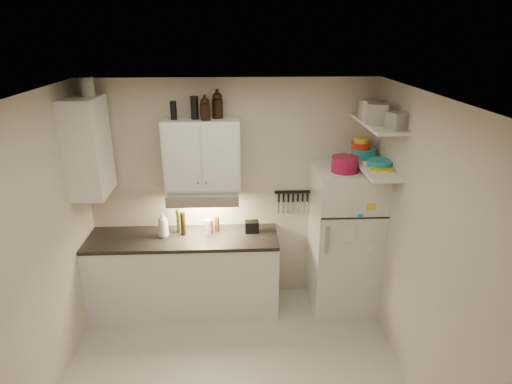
{
  "coord_description": "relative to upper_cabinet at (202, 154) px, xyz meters",
  "views": [
    {
      "loc": [
        0.06,
        -3.06,
        3.07
      ],
      "look_at": [
        0.25,
        0.9,
        1.55
      ],
      "focal_mm": 30.0,
      "sensor_mm": 36.0,
      "label": 1
    }
  ],
  "objects": [
    {
      "name": "side_jar",
      "position": [
        -1.09,
        -0.05,
        0.71
      ],
      "size": [
        0.17,
        0.17,
        0.18
      ],
      "primitive_type": "cylinder",
      "rotation": [
        0.0,
        0.0,
        -0.36
      ],
      "color": "silver",
      "rests_on": "side_cabinet"
    },
    {
      "name": "clear_bottle",
      "position": [
        0.04,
        -0.11,
        -0.81
      ],
      "size": [
        0.08,
        0.08,
        0.18
      ],
      "primitive_type": "cylinder",
      "rotation": [
        0.0,
        0.0,
        -0.39
      ],
      "color": "silver",
      "rests_on": "countertop"
    },
    {
      "name": "thermos_a",
      "position": [
        -0.06,
        -0.01,
        0.49
      ],
      "size": [
        0.1,
        0.1,
        0.23
      ],
      "primitive_type": "cylinder",
      "rotation": [
        0.0,
        0.0,
        -0.36
      ],
      "color": "black",
      "rests_on": "upper_cabinet"
    },
    {
      "name": "knife_strip",
      "position": [
        1.0,
        0.15,
        -0.51
      ],
      "size": [
        0.42,
        0.02,
        0.03
      ],
      "primitive_type": "cube",
      "color": "black",
      "rests_on": "back_wall"
    },
    {
      "name": "bowl_yellow",
      "position": [
        1.69,
        -0.03,
        0.14
      ],
      "size": [
        0.16,
        0.16,
        0.05
      ],
      "primitive_type": "cylinder",
      "color": "gold",
      "rests_on": "bowl_orange"
    },
    {
      "name": "thermos_b",
      "position": [
        -0.27,
        -0.02,
        0.47
      ],
      "size": [
        0.09,
        0.09,
        0.19
      ],
      "primitive_type": "cylinder",
      "rotation": [
        0.0,
        0.0,
        -0.4
      ],
      "color": "black",
      "rests_on": "upper_cabinet"
    },
    {
      "name": "upper_cabinet",
      "position": [
        0.0,
        0.0,
        0.0
      ],
      "size": [
        0.8,
        0.33,
        0.75
      ],
      "primitive_type": "cube",
      "color": "white",
      "rests_on": "back_wall"
    },
    {
      "name": "fridge",
      "position": [
        1.55,
        -0.18,
        -0.98
      ],
      "size": [
        0.7,
        0.68,
        1.7
      ],
      "primitive_type": "cube",
      "color": "silver",
      "rests_on": "floor"
    },
    {
      "name": "spice_jar",
      "position": [
        1.66,
        -0.31,
        -0.07
      ],
      "size": [
        0.08,
        0.08,
        0.11
      ],
      "primitive_type": "cylinder",
      "rotation": [
        0.0,
        0.0,
        0.38
      ],
      "color": "silver",
      "rests_on": "fridge"
    },
    {
      "name": "plates",
      "position": [
        1.8,
        -0.35,
        -0.02
      ],
      "size": [
        0.34,
        0.34,
        0.06
      ],
      "primitive_type": "cylinder",
      "rotation": [
        0.0,
        0.0,
        0.42
      ],
      "color": "teal",
      "rests_on": "shelf_lo"
    },
    {
      "name": "growler_b",
      "position": [
        0.17,
        0.04,
        0.51
      ],
      "size": [
        0.13,
        0.13,
        0.28
      ],
      "primitive_type": null,
      "rotation": [
        0.0,
        0.0,
        -0.08
      ],
      "color": "black",
      "rests_on": "upper_cabinet"
    },
    {
      "name": "bowl_orange",
      "position": [
        1.69,
        -0.03,
        0.08
      ],
      "size": [
        0.21,
        0.21,
        0.06
      ],
      "primitive_type": "cylinder",
      "color": "red",
      "rests_on": "bowl_teal"
    },
    {
      "name": "range_hood",
      "position": [
        0.0,
        -0.06,
        -0.44
      ],
      "size": [
        0.76,
        0.46,
        0.12
      ],
      "primitive_type": "cube",
      "color": "silver",
      "rests_on": "back_wall"
    },
    {
      "name": "countertop",
      "position": [
        -0.25,
        -0.14,
        -0.93
      ],
      "size": [
        2.1,
        0.62,
        0.04
      ],
      "primitive_type": "cube",
      "color": "black",
      "rests_on": "base_cabinet"
    },
    {
      "name": "growler_a",
      "position": [
        0.05,
        -0.06,
        0.49
      ],
      "size": [
        0.12,
        0.12,
        0.24
      ],
      "primitive_type": null,
      "rotation": [
        0.0,
        0.0,
        0.27
      ],
      "color": "black",
      "rests_on": "upper_cabinet"
    },
    {
      "name": "base_cabinet",
      "position": [
        -0.25,
        -0.14,
        -1.39
      ],
      "size": [
        2.1,
        0.6,
        0.88
      ],
      "primitive_type": "cube",
      "color": "white",
      "rests_on": "floor"
    },
    {
      "name": "dutch_oven",
      "position": [
        1.46,
        -0.28,
        -0.05
      ],
      "size": [
        0.35,
        0.35,
        0.16
      ],
      "primitive_type": "cylinder",
      "rotation": [
        0.0,
        0.0,
        0.36
      ],
      "color": "maroon",
      "rests_on": "fridge"
    },
    {
      "name": "shelf_lo",
      "position": [
        1.75,
        -0.31,
        -0.07
      ],
      "size": [
        0.3,
        0.95,
        0.03
      ],
      "primitive_type": "cube",
      "color": "white",
      "rests_on": "right_wall"
    },
    {
      "name": "tin_b",
      "position": [
        1.82,
        -0.63,
        0.47
      ],
      "size": [
        0.2,
        0.2,
        0.15
      ],
      "primitive_type": "cube",
      "rotation": [
        0.0,
        0.0,
        0.36
      ],
      "color": "#AAAAAD",
      "rests_on": "shelf_hi"
    },
    {
      "name": "bowl_teal",
      "position": [
        1.72,
        -0.03,
        0.0
      ],
      "size": [
        0.26,
        0.26,
        0.1
      ],
      "primitive_type": "cylinder",
      "color": "teal",
      "rests_on": "shelf_lo"
    },
    {
      "name": "left_wall",
      "position": [
        -1.31,
        -1.33,
        -0.53
      ],
      "size": [
        0.02,
        3.0,
        2.6
      ],
      "primitive_type": "cube",
      "color": "#BEB4A2",
      "rests_on": "ground"
    },
    {
      "name": "floor",
      "position": [
        0.3,
        -1.33,
        -1.84
      ],
      "size": [
        3.2,
        3.0,
        0.02
      ],
      "primitive_type": "cube",
      "color": "#BCB6AD",
      "rests_on": "ground"
    },
    {
      "name": "ceiling",
      "position": [
        0.3,
        -1.33,
        0.78
      ],
      "size": [
        3.2,
        3.0,
        0.02
      ],
      "primitive_type": "cube",
      "color": "white",
      "rests_on": "ground"
    },
    {
      "name": "pepper_mill",
      "position": [
        0.13,
        -0.0,
        -0.82
      ],
      "size": [
        0.06,
        0.06,
        0.18
      ],
      "primitive_type": "cylinder",
      "rotation": [
        0.0,
        0.0,
        -0.13
      ],
      "color": "brown",
      "rests_on": "countertop"
    },
    {
      "name": "shelf_hi",
      "position": [
        1.75,
        -0.31,
        0.38
      ],
      "size": [
        0.3,
        0.95,
        0.03
      ],
      "primitive_type": "cube",
      "color": "white",
      "rests_on": "right_wall"
    },
    {
      "name": "book_stack",
      "position": [
        1.8,
        -0.42,
        -0.08
      ],
      "size": [
        0.29,
        0.32,
        0.09
      ],
      "primitive_type": "cube",
      "rotation": [
        0.0,
        0.0,
        -0.29
      ],
      "color": "gold",
      "rests_on": "fridge"
    },
    {
      "name": "caddy",
      "position": [
        0.52,
        -0.05,
        -0.84
      ],
      "size": [
        0.15,
        0.11,
        0.13
      ],
      "primitive_type": "cube",
      "rotation": [
        0.0,
        0.0,
        0.02
      ],
      "color": "black",
      "rests_on": "countertop"
    },
    {
      "name": "right_wall",
      "position": [
        1.91,
        -1.33,
        -0.53
      ],
      "size": [
        0.02,
        3.0,
        2.6
      ],
      "primitive_type": "cube",
      "color": "#BEB4A2",
      "rests_on": "ground"
    },
    {
      "name": "red_jar",
      "position": [
        0.05,
        -0.03,
        -0.83
      ],
      "size": [
        0.09,
        0.09,
        0.16
      ],
      "primitive_type": "cylinder",
      "rotation": [
        0.0,
        0.0,
        0.16
      ],
      "color": "maroon",
      "rests_on": "countertop"
    },
    {
      "name": "back_wall",
      "position": [
        0.3,
        0.18,
        -0.53
      ],
      "size": [
        3.2,
        0.02,
        2.6
      ],
      "primitive_type": "cube",
      "color": "#BEB4A2",
      "rests_on": "ground"
    },
    {
      "name": "tin_a",
      "position": [
        1.71,
        -0.39,
        0.49
      ],
      "size": [
        0.24,
        0.22,
        0.2
      ],
      "primitive_type": "cube",
      "rotation": [
        0.0,
        0.0,
        -0.29
      ],
      "color": "#AAAAAD",
      "rests_on": "shelf_hi"
    },
    {
      "name": "vinegar_bottle",
      "position": [
        -0.24,
        -0.08,
        -0.77
      ],
      "size": [
        0.07,
        0.07,
        0.27
      ],
      "primitive_type": "cylinder",
      "rotation": [
        0.0,
        0.0,
        -0.35
      ],
      "color": "black",
      "rests_on": "countertop"
    },
    {
      "name": "oil_bottle",
      "position": [
        -0.3,
        -0.01,
        -0.77
      ],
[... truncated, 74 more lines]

